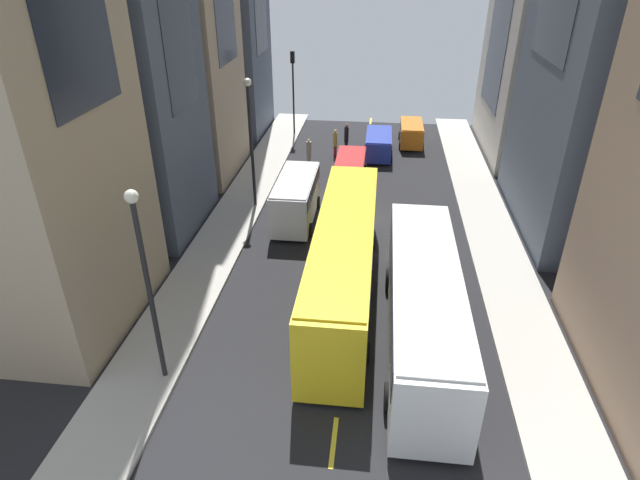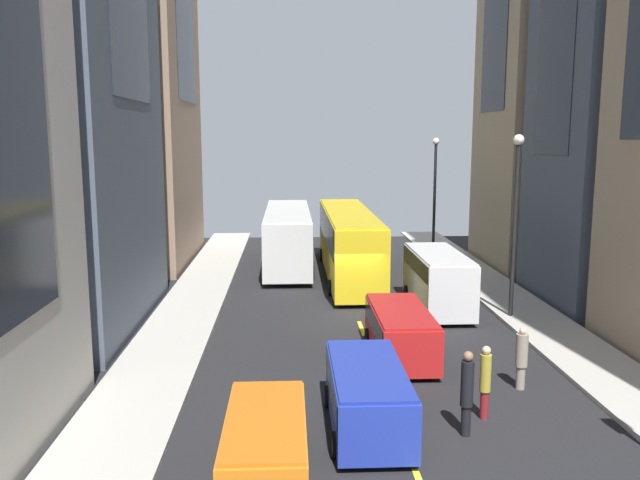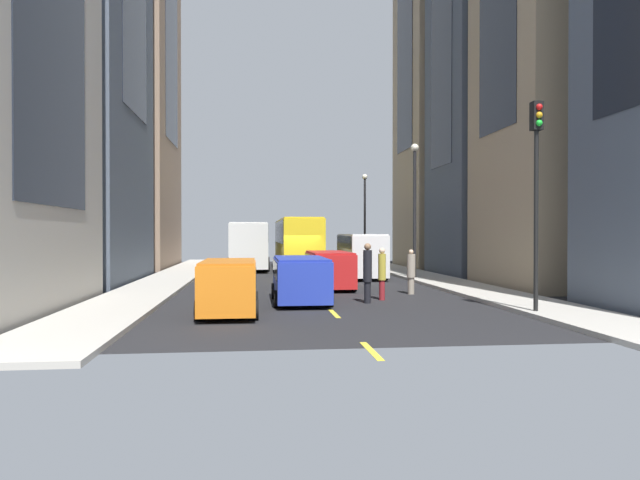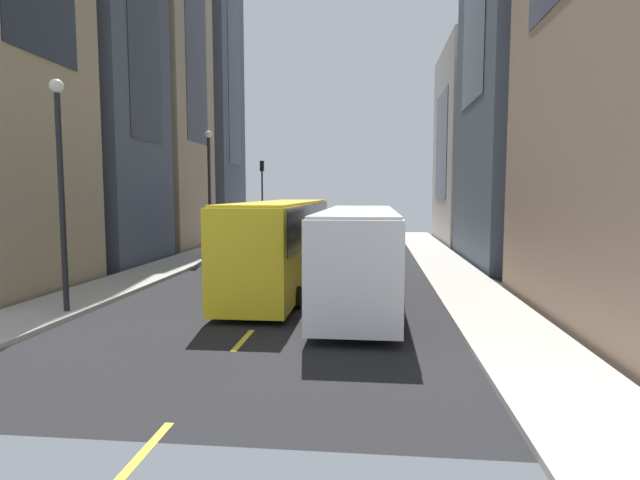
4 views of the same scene
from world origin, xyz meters
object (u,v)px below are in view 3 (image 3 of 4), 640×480
object	(u,v)px
car_orange_0	(229,283)
pedestrian_crossing_mid	(368,271)
city_bus_white	(249,242)
delivery_van_white	(361,252)
car_red_1	(329,267)
pedestrian_waiting_curb	(411,271)
pedestrian_walking_far	(382,272)
streetcar_yellow	(296,240)
car_blue_2	(300,276)
traffic_light_near_corner	(537,167)

from	to	relation	value
car_orange_0	pedestrian_crossing_mid	xyz separation A→B (m)	(5.02, 2.47, 0.18)
city_bus_white	delivery_van_white	xyz separation A→B (m)	(6.58, -10.08, -0.49)
car_orange_0	car_red_1	distance (m)	9.38
pedestrian_crossing_mid	pedestrian_waiting_curb	bearing A→B (deg)	-70.61
car_red_1	pedestrian_walking_far	distance (m)	5.12
streetcar_yellow	car_blue_2	distance (m)	18.71
city_bus_white	traffic_light_near_corner	world-z (taller)	traffic_light_near_corner
car_red_1	traffic_light_near_corner	distance (m)	11.65
pedestrian_waiting_curb	pedestrian_walking_far	size ratio (longest dim) A/B	0.94
pedestrian_crossing_mid	pedestrian_waiting_curb	xyz separation A→B (m)	(2.49, 2.96, -0.20)
city_bus_white	traffic_light_near_corner	size ratio (longest dim) A/B	1.78
delivery_van_white	pedestrian_walking_far	bearing A→B (deg)	-96.41
delivery_van_white	car_red_1	xyz separation A→B (m)	(-2.69, -6.11, -0.48)
car_red_1	car_blue_2	world-z (taller)	car_red_1
city_bus_white	streetcar_yellow	bearing A→B (deg)	-41.60
city_bus_white	delivery_van_white	bearing A→B (deg)	-56.86
delivery_van_white	car_blue_2	distance (m)	12.34
pedestrian_crossing_mid	traffic_light_near_corner	xyz separation A→B (m)	(4.66, -3.83, 3.48)
car_red_1	pedestrian_walking_far	xyz separation A→B (m)	(1.45, -4.91, 0.08)
city_bus_white	pedestrian_waiting_curb	size ratio (longest dim) A/B	6.13
streetcar_yellow	delivery_van_white	size ratio (longest dim) A/B	2.41
streetcar_yellow	pedestrian_waiting_curb	size ratio (longest dim) A/B	7.18
car_blue_2	pedestrian_crossing_mid	world-z (taller)	pedestrian_crossing_mid
city_bus_white	car_blue_2	xyz separation A→B (m)	(2.11, -21.57, -1.00)
traffic_light_near_corner	pedestrian_crossing_mid	bearing A→B (deg)	140.62
streetcar_yellow	car_red_1	world-z (taller)	streetcar_yellow
city_bus_white	pedestrian_walking_far	world-z (taller)	city_bus_white
car_orange_0	pedestrian_walking_far	xyz separation A→B (m)	(5.78, 3.42, 0.08)
streetcar_yellow	delivery_van_white	distance (m)	7.90
car_blue_2	pedestrian_waiting_curb	bearing A→B (deg)	26.58
traffic_light_near_corner	pedestrian_waiting_curb	bearing A→B (deg)	107.75
car_orange_0	pedestrian_walking_far	size ratio (longest dim) A/B	2.02
city_bus_white	pedestrian_crossing_mid	bearing A→B (deg)	-78.26
car_blue_2	traffic_light_near_corner	bearing A→B (deg)	-31.12
city_bus_white	pedestrian_walking_far	distance (m)	21.78
car_blue_2	pedestrian_walking_far	xyz separation A→B (m)	(3.24, 0.47, 0.10)
city_bus_white	pedestrian_waiting_curb	bearing A→B (deg)	-69.67
pedestrian_walking_far	car_red_1	bearing A→B (deg)	-64.82
car_red_1	pedestrian_crossing_mid	world-z (taller)	pedestrian_crossing_mid
streetcar_yellow	car_orange_0	bearing A→B (deg)	-99.81
car_orange_0	pedestrian_crossing_mid	world-z (taller)	pedestrian_crossing_mid
delivery_van_white	pedestrian_crossing_mid	world-z (taller)	delivery_van_white
pedestrian_walking_far	streetcar_yellow	bearing A→B (deg)	-74.88
streetcar_yellow	traffic_light_near_corner	distance (m)	23.85
delivery_van_white	traffic_light_near_corner	size ratio (longest dim) A/B	0.87
pedestrian_crossing_mid	pedestrian_walking_far	xyz separation A→B (m)	(0.76, 0.95, -0.10)
car_orange_0	pedestrian_waiting_curb	xyz separation A→B (m)	(7.50, 5.43, -0.01)
city_bus_white	pedestrian_waiting_curb	world-z (taller)	city_bus_white
car_red_1	pedestrian_waiting_curb	distance (m)	4.30
city_bus_white	car_red_1	bearing A→B (deg)	-76.48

